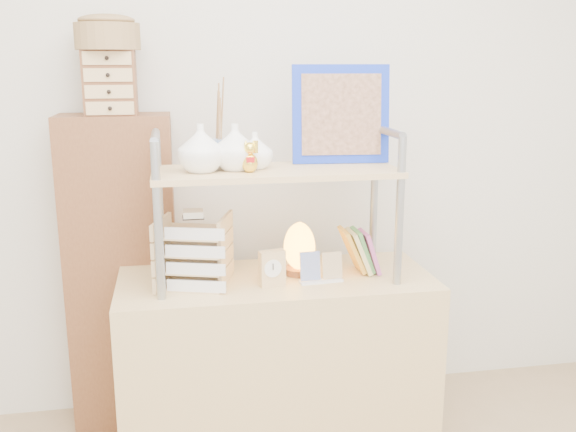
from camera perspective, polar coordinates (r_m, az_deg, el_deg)
The scene contains 9 objects.
desk at distance 2.61m, azimuth -1.01°, elevation -13.30°, with size 1.20×0.50×0.75m, color tan.
cabinet at distance 2.82m, azimuth -14.46°, elevation -5.07°, with size 0.45×0.24×1.35m, color brown.
hutch at distance 2.36m, azimuth -2.03°, elevation 4.92°, with size 0.91×0.34×0.80m.
letter_tray at distance 2.38m, azimuth -8.31°, elevation -3.49°, with size 0.29×0.28×0.28m.
salt_lamp at distance 2.48m, azimuth 1.01°, elevation -2.85°, with size 0.13×0.13×0.21m.
desk_clock at distance 2.36m, azimuth -1.42°, elevation -4.67°, with size 0.10×0.06×0.13m.
postcard_stand at distance 2.42m, azimuth 2.94°, elevation -5.08°, with size 0.17×0.06×0.12m.
drawer_chest at distance 2.66m, azimuth -15.53°, elevation 11.34°, with size 0.20×0.16×0.25m.
woven_basket at distance 2.66m, azimuth -15.77°, elevation 15.10°, with size 0.25×0.25×0.10m, color olive.
Camera 1 is at (-0.38, -1.10, 1.56)m, focal length 40.00 mm.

